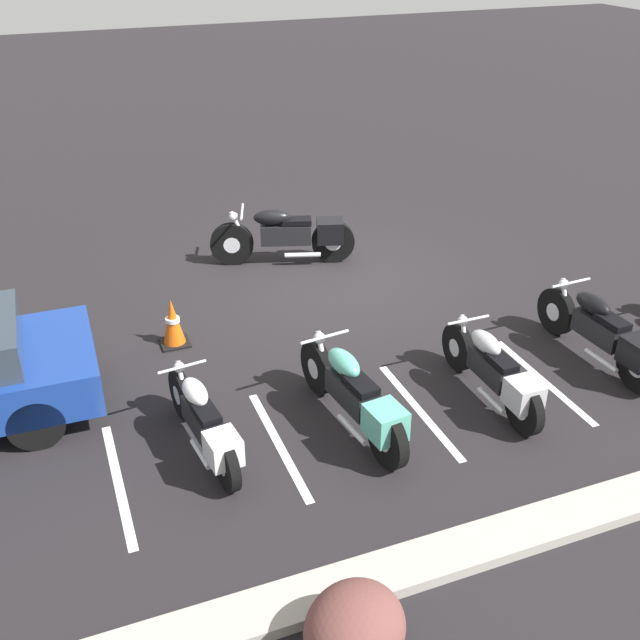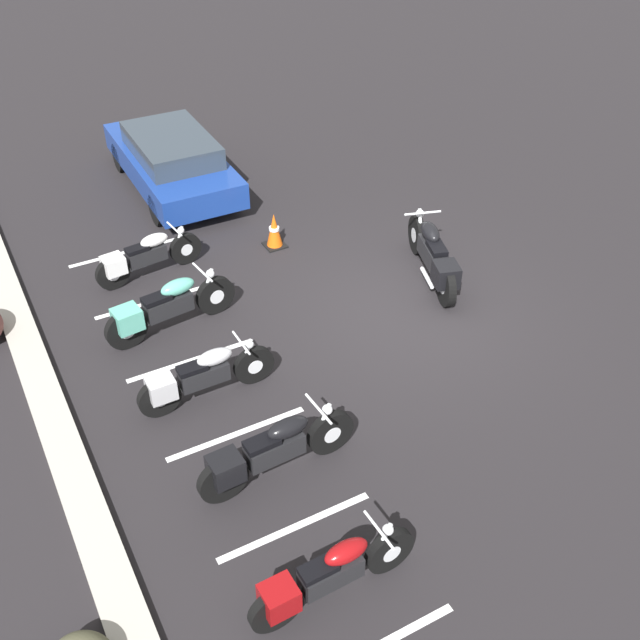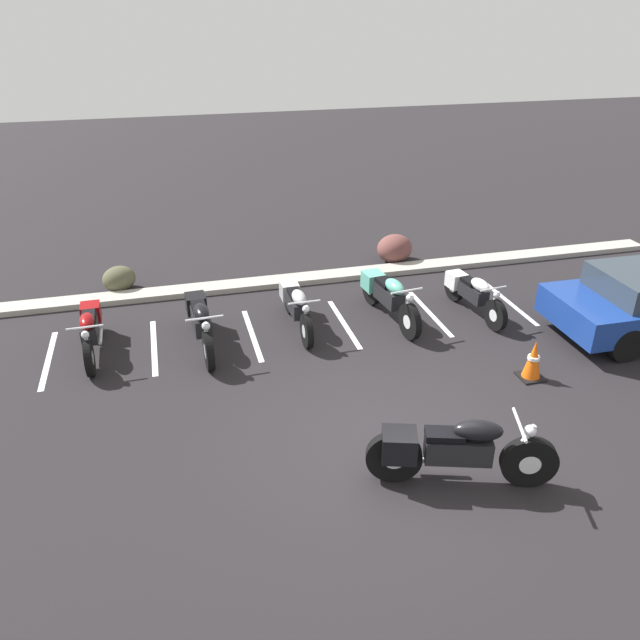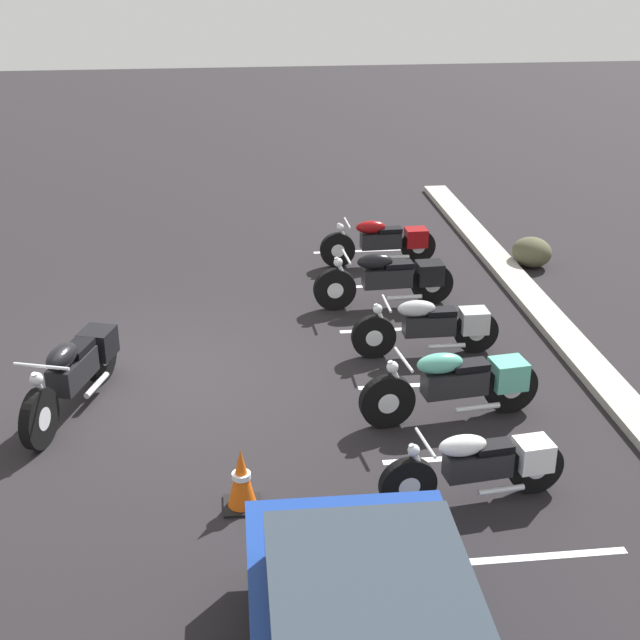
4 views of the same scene
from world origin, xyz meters
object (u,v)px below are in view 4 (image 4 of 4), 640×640
(parked_bike_1, at_px, (391,278))
(parked_bike_0, at_px, (384,241))
(parked_bike_2, at_px, (433,325))
(parked_bike_4, at_px, (483,464))
(motorcycle_black_featured, at_px, (76,369))
(traffic_cone, at_px, (241,480))
(parked_bike_3, at_px, (460,383))
(landscape_rock_1, at_px, (532,252))

(parked_bike_1, bearing_deg, parked_bike_0, -99.73)
(parked_bike_2, xyz_separation_m, parked_bike_4, (3.55, -0.30, -0.01))
(motorcycle_black_featured, distance_m, parked_bike_4, 5.22)
(parked_bike_1, xyz_separation_m, traffic_cone, (5.24, -2.58, -0.15))
(motorcycle_black_featured, xyz_separation_m, parked_bike_3, (0.85, 4.74, -0.03))
(parked_bike_0, relative_size, parked_bike_3, 0.92)
(traffic_cone, bearing_deg, parked_bike_3, 119.89)
(parked_bike_0, bearing_deg, parked_bike_4, 86.41)
(parked_bike_4, bearing_deg, traffic_cone, -10.29)
(motorcycle_black_featured, relative_size, parked_bike_1, 1.04)
(parked_bike_1, height_order, landscape_rock_1, parked_bike_1)
(parked_bike_4, bearing_deg, parked_bike_3, -103.47)
(parked_bike_0, height_order, parked_bike_2, parked_bike_2)
(traffic_cone, bearing_deg, motorcycle_black_featured, -140.59)
(landscape_rock_1, bearing_deg, parked_bike_3, -27.60)
(motorcycle_black_featured, distance_m, parked_bike_3, 4.81)
(motorcycle_black_featured, bearing_deg, traffic_cone, 57.28)
(parked_bike_0, xyz_separation_m, parked_bike_3, (5.60, -0.08, 0.04))
(traffic_cone, bearing_deg, parked_bike_2, 140.13)
(parked_bike_2, distance_m, parked_bike_4, 3.57)
(parked_bike_1, xyz_separation_m, landscape_rock_1, (-1.53, 2.87, -0.21))
(parked_bike_1, xyz_separation_m, parked_bike_2, (1.84, 0.26, -0.03))
(motorcycle_black_featured, distance_m, parked_bike_2, 4.93)
(parked_bike_1, distance_m, parked_bike_4, 5.39)
(parked_bike_3, distance_m, landscape_rock_1, 5.86)
(parked_bike_3, xyz_separation_m, landscape_rock_1, (-5.19, 2.71, -0.22))
(motorcycle_black_featured, height_order, parked_bike_4, motorcycle_black_featured)
(motorcycle_black_featured, height_order, parked_bike_3, motorcycle_black_featured)
(parked_bike_0, distance_m, parked_bike_3, 5.60)
(parked_bike_1, height_order, parked_bike_3, parked_bike_3)
(motorcycle_black_featured, distance_m, parked_bike_0, 6.76)
(parked_bike_1, height_order, parked_bike_4, parked_bike_1)
(parked_bike_2, bearing_deg, motorcycle_black_featured, 11.01)
(parked_bike_0, relative_size, parked_bike_4, 1.03)
(parked_bike_2, relative_size, traffic_cone, 3.04)
(parked_bike_2, height_order, traffic_cone, parked_bike_2)
(parked_bike_0, xyz_separation_m, traffic_cone, (7.17, -2.82, -0.11))
(parked_bike_1, bearing_deg, motorcycle_black_featured, 28.84)
(parked_bike_0, bearing_deg, parked_bike_3, 87.80)
(parked_bike_3, bearing_deg, parked_bike_4, 76.36)
(parked_bike_2, relative_size, parked_bike_3, 0.92)
(parked_bike_0, xyz_separation_m, landscape_rock_1, (0.41, 2.63, -0.17))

